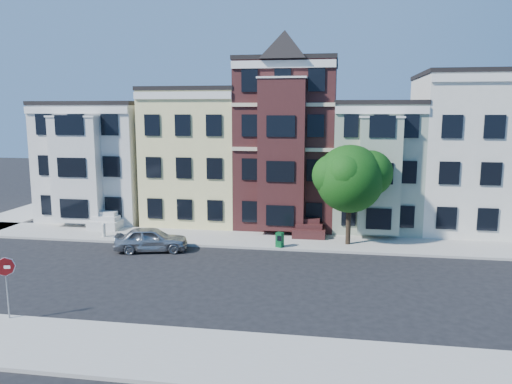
% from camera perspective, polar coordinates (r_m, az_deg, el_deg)
% --- Properties ---
extents(ground, '(120.00, 120.00, 0.00)m').
position_cam_1_polar(ground, '(25.61, 0.39, -10.33)').
color(ground, black).
extents(far_sidewalk, '(60.00, 4.00, 0.15)m').
position_cam_1_polar(far_sidewalk, '(33.17, 2.55, -5.62)').
color(far_sidewalk, '#9E9B93').
rests_on(far_sidewalk, ground).
extents(near_sidewalk, '(60.00, 4.00, 0.15)m').
position_cam_1_polar(near_sidewalk, '(18.37, -3.69, -18.36)').
color(near_sidewalk, '#9E9B93').
rests_on(near_sidewalk, ground).
extents(house_white, '(8.00, 9.00, 9.00)m').
position_cam_1_polar(house_white, '(42.87, -16.68, 3.39)').
color(house_white, silver).
rests_on(house_white, ground).
extents(house_yellow, '(7.00, 9.00, 10.00)m').
position_cam_1_polar(house_yellow, '(39.98, -6.32, 4.05)').
color(house_yellow, '#EDE193').
rests_on(house_yellow, ground).
extents(house_brown, '(7.00, 9.00, 12.00)m').
position_cam_1_polar(house_brown, '(38.61, 3.76, 5.39)').
color(house_brown, '#391817').
rests_on(house_brown, ground).
extents(house_green, '(6.00, 9.00, 9.00)m').
position_cam_1_polar(house_green, '(38.66, 13.38, 2.93)').
color(house_green, gray).
rests_on(house_green, ground).
extents(house_cream, '(8.00, 9.00, 11.00)m').
position_cam_1_polar(house_cream, '(39.69, 23.59, 4.02)').
color(house_cream, silver).
rests_on(house_cream, ground).
extents(street_tree, '(7.90, 7.90, 7.86)m').
position_cam_1_polar(street_tree, '(31.92, 10.64, 0.98)').
color(street_tree, '#185113').
rests_on(street_tree, far_sidewalk).
extents(parked_car, '(4.75, 2.75, 1.52)m').
position_cam_1_polar(parked_car, '(31.59, -11.90, -5.30)').
color(parked_car, '#9EA0A6').
rests_on(parked_car, ground).
extents(newspaper_box, '(0.53, 0.51, 0.94)m').
position_cam_1_polar(newspaper_box, '(31.37, 2.73, -5.47)').
color(newspaper_box, '#0B5526').
rests_on(newspaper_box, far_sidewalk).
extents(fire_hydrant, '(0.35, 0.35, 0.76)m').
position_cam_1_polar(fire_hydrant, '(35.40, -16.99, -4.31)').
color(fire_hydrant, beige).
rests_on(fire_hydrant, far_sidewalk).
extents(stop_sign, '(0.81, 0.28, 2.92)m').
position_cam_1_polar(stop_sign, '(23.03, -26.60, -9.39)').
color(stop_sign, '#AD1313').
rests_on(stop_sign, near_sidewalk).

